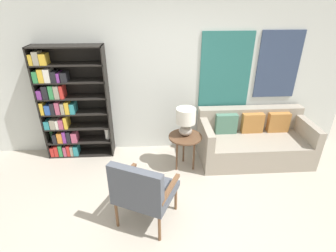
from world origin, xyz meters
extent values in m
plane|color=#B2A899|center=(0.00, 0.00, 0.00)|extent=(14.00, 14.00, 0.00)
cube|color=silver|center=(0.00, 2.03, 1.35)|extent=(6.40, 0.06, 2.70)
cube|color=#286B66|center=(1.06, 1.99, 1.33)|extent=(0.84, 0.02, 1.39)
cube|color=#334260|center=(1.93, 1.99, 1.48)|extent=(0.70, 0.02, 1.09)
cube|color=black|center=(-1.93, 1.85, 0.93)|extent=(0.02, 0.30, 1.86)
cube|color=black|center=(-0.86, 1.85, 0.93)|extent=(0.02, 0.30, 1.86)
cube|color=black|center=(-1.40, 1.85, 1.85)|extent=(1.09, 0.30, 0.02)
cube|color=black|center=(-1.40, 1.85, 0.01)|extent=(1.09, 0.30, 0.02)
cube|color=black|center=(-1.40, 2.00, 0.93)|extent=(1.09, 0.01, 1.86)
cube|color=black|center=(-1.40, 1.85, 0.27)|extent=(1.09, 0.30, 0.02)
cube|color=red|center=(-1.88, 1.83, 0.10)|extent=(0.06, 0.23, 0.17)
cube|color=red|center=(-1.81, 1.83, 0.12)|extent=(0.06, 0.24, 0.19)
cube|color=#338C4C|center=(-1.74, 1.80, 0.12)|extent=(0.06, 0.18, 0.21)
cube|color=#B24C6B|center=(-1.67, 1.82, 0.11)|extent=(0.05, 0.23, 0.17)
cube|color=red|center=(-1.61, 1.81, 0.12)|extent=(0.05, 0.20, 0.20)
cube|color=gray|center=(-1.56, 1.83, 0.11)|extent=(0.05, 0.24, 0.18)
cube|color=teal|center=(-1.49, 1.80, 0.11)|extent=(0.07, 0.19, 0.18)
cube|color=black|center=(-1.40, 1.85, 0.53)|extent=(1.09, 0.30, 0.02)
cylinder|color=#194723|center=(-1.87, 1.85, 0.39)|extent=(0.06, 0.06, 0.21)
cube|color=black|center=(-1.80, 1.81, 0.36)|extent=(0.06, 0.20, 0.16)
cube|color=orange|center=(-1.71, 1.82, 0.37)|extent=(0.08, 0.23, 0.18)
cube|color=#7A338C|center=(-1.63, 1.82, 0.39)|extent=(0.05, 0.23, 0.21)
cube|color=black|center=(-1.56, 1.82, 0.38)|extent=(0.06, 0.22, 0.20)
cube|color=#B24C6B|center=(-1.48, 1.80, 0.37)|extent=(0.09, 0.17, 0.17)
cylinder|color=white|center=(-0.94, 1.85, 0.37)|extent=(0.09, 0.09, 0.18)
cube|color=black|center=(-1.40, 1.85, 0.80)|extent=(1.09, 0.30, 0.02)
cube|color=teal|center=(-1.87, 1.80, 0.61)|extent=(0.08, 0.18, 0.14)
cube|color=gray|center=(-1.78, 1.80, 0.62)|extent=(0.08, 0.17, 0.16)
cube|color=silver|center=(-1.71, 1.83, 0.62)|extent=(0.04, 0.23, 0.15)
cube|color=#B24C6B|center=(-1.64, 1.83, 0.63)|extent=(0.07, 0.24, 0.16)
cube|color=gold|center=(-1.57, 1.82, 0.65)|extent=(0.05, 0.22, 0.21)
cube|color=black|center=(-1.40, 1.85, 1.06)|extent=(1.09, 0.30, 0.02)
cube|color=gold|center=(-1.89, 1.82, 0.91)|extent=(0.05, 0.22, 0.20)
cube|color=#2D56A8|center=(-1.80, 1.83, 0.88)|extent=(0.08, 0.25, 0.15)
cube|color=black|center=(-1.72, 1.79, 0.90)|extent=(0.06, 0.17, 0.19)
cube|color=#B24C6B|center=(-1.65, 1.81, 0.91)|extent=(0.07, 0.20, 0.20)
cube|color=gray|center=(-1.57, 1.82, 0.90)|extent=(0.06, 0.22, 0.18)
cube|color=gold|center=(-1.50, 1.80, 0.91)|extent=(0.07, 0.19, 0.20)
cube|color=teal|center=(-1.42, 1.83, 0.89)|extent=(0.07, 0.24, 0.17)
cube|color=black|center=(-1.40, 1.85, 1.32)|extent=(1.09, 0.30, 0.02)
cube|color=#7A338C|center=(-1.88, 1.82, 1.14)|extent=(0.07, 0.23, 0.14)
cube|color=black|center=(-1.78, 1.81, 1.17)|extent=(0.08, 0.21, 0.21)
cube|color=#338C4C|center=(-1.69, 1.83, 1.18)|extent=(0.07, 0.24, 0.21)
cube|color=gray|center=(-1.61, 1.82, 1.17)|extent=(0.08, 0.22, 0.21)
cube|color=red|center=(-1.54, 1.81, 1.17)|extent=(0.05, 0.20, 0.21)
cube|color=black|center=(-1.40, 1.85, 1.58)|extent=(1.09, 0.30, 0.02)
cube|color=#338C4C|center=(-1.88, 1.81, 1.42)|extent=(0.07, 0.20, 0.17)
cube|color=gold|center=(-1.79, 1.80, 1.43)|extent=(0.08, 0.18, 0.20)
cube|color=silver|center=(-1.70, 1.83, 1.43)|extent=(0.09, 0.25, 0.20)
cube|color=black|center=(-1.61, 1.80, 1.41)|extent=(0.08, 0.17, 0.16)
cube|color=#7A338C|center=(-1.55, 1.82, 1.40)|extent=(0.04, 0.23, 0.14)
cube|color=black|center=(-1.46, 1.80, 1.40)|extent=(0.09, 0.18, 0.14)
cube|color=gold|center=(-1.88, 1.81, 1.67)|extent=(0.05, 0.20, 0.15)
cube|color=gray|center=(-1.81, 1.82, 1.69)|extent=(0.08, 0.21, 0.19)
cube|color=gold|center=(-1.72, 1.81, 1.67)|extent=(0.09, 0.19, 0.16)
cylinder|color=brown|center=(0.12, 0.40, 0.19)|extent=(0.04, 0.04, 0.37)
cylinder|color=brown|center=(-0.38, 0.64, 0.19)|extent=(0.04, 0.04, 0.37)
cylinder|color=brown|center=(-0.11, -0.08, 0.19)|extent=(0.04, 0.04, 0.37)
cylinder|color=brown|center=(-0.61, 0.16, 0.19)|extent=(0.04, 0.04, 0.37)
cube|color=#4C515B|center=(-0.25, 0.28, 0.41)|extent=(0.83, 0.82, 0.08)
cube|color=#4C515B|center=(-0.35, 0.05, 0.68)|extent=(0.62, 0.36, 0.46)
cube|color=brown|center=(0.02, 0.15, 0.55)|extent=(0.28, 0.51, 0.04)
cube|color=brown|center=(-0.51, 0.41, 0.55)|extent=(0.28, 0.51, 0.04)
cube|color=#9E9384|center=(1.53, 1.51, 0.20)|extent=(1.79, 0.89, 0.40)
cube|color=#9E9384|center=(1.53, 1.85, 0.60)|extent=(1.79, 0.20, 0.39)
cube|color=#9E9384|center=(0.70, 1.51, 0.54)|extent=(0.12, 0.89, 0.28)
cube|color=#9E9384|center=(2.37, 1.51, 0.54)|extent=(0.12, 0.89, 0.28)
cube|color=#4C7A66|center=(1.08, 1.70, 0.57)|extent=(0.36, 0.12, 0.34)
cube|color=#B27538|center=(1.53, 1.70, 0.57)|extent=(0.36, 0.12, 0.34)
cube|color=#B27538|center=(1.98, 1.70, 0.57)|extent=(0.36, 0.12, 0.34)
cylinder|color=brown|center=(0.34, 1.33, 0.56)|extent=(0.52, 0.52, 0.02)
cylinder|color=brown|center=(0.34, 1.48, 0.27)|extent=(0.03, 0.03, 0.55)
cylinder|color=brown|center=(0.21, 1.25, 0.27)|extent=(0.03, 0.03, 0.55)
cylinder|color=brown|center=(0.48, 1.25, 0.27)|extent=(0.03, 0.03, 0.55)
ellipsoid|color=#A59E93|center=(0.35, 1.37, 0.64)|extent=(0.20, 0.20, 0.15)
cylinder|color=tan|center=(0.35, 1.37, 0.75)|extent=(0.02, 0.02, 0.06)
cylinder|color=white|center=(0.35, 1.37, 0.90)|extent=(0.30, 0.30, 0.23)
camera|label=1|loc=(-0.15, -2.17, 2.53)|focal=28.00mm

